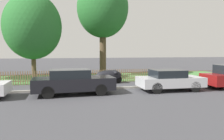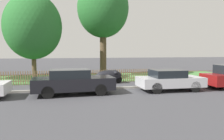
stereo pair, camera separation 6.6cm
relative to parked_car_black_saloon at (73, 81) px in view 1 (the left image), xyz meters
name	(u,v)px [view 1 (the left image)]	position (x,y,z in m)	size (l,w,h in m)	color
ground_plane	(78,91)	(0.31, 1.04, -0.71)	(120.00, 120.00, 0.00)	#424247
kerb_stone	(77,89)	(0.31, 1.14, -0.65)	(30.31, 0.20, 0.12)	#9E998E
grass_strip	(72,78)	(0.31, 7.52, -0.70)	(30.31, 6.88, 0.01)	#477F3D
park_fence	(75,77)	(0.31, 4.09, -0.23)	(30.31, 0.05, 0.96)	olive
parked_car_black_saloon	(73,81)	(0.00, 0.00, 0.00)	(4.37, 1.88, 1.37)	black
parked_car_navy_estate	(169,80)	(5.64, -0.10, -0.06)	(3.83, 1.80, 1.25)	#BCBCC1
covered_motorcycle	(110,75)	(2.76, 3.42, -0.11)	(1.98, 0.91, 0.98)	black
tree_behind_motorcycle	(33,27)	(-2.72, 6.13, 3.52)	(4.41, 4.41, 6.77)	brown
tree_mid_park	(103,9)	(3.12, 7.91, 5.45)	(4.63, 4.63, 8.87)	brown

